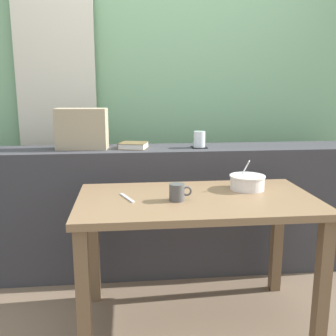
% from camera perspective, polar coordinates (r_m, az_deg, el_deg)
% --- Properties ---
extents(ground, '(8.00, 8.00, 0.00)m').
position_cam_1_polar(ground, '(2.36, 1.19, -20.17)').
color(ground, '#75604C').
extents(outdoor_backdrop, '(4.80, 0.08, 2.80)m').
position_cam_1_polar(outdoor_backdrop, '(3.08, -1.32, 14.64)').
color(outdoor_backdrop, '#7AAD7F').
rests_on(outdoor_backdrop, ground).
extents(curtain_left_panel, '(0.56, 0.06, 2.50)m').
position_cam_1_polar(curtain_left_panel, '(3.01, -15.92, 11.40)').
color(curtain_left_panel, beige).
rests_on(curtain_left_panel, ground).
extents(dark_console_ledge, '(2.80, 0.37, 0.86)m').
position_cam_1_polar(dark_console_ledge, '(2.68, -0.26, -6.06)').
color(dark_console_ledge, '#38383D').
rests_on(dark_console_ledge, ground).
extents(breakfast_table, '(1.21, 0.67, 0.70)m').
position_cam_1_polar(breakfast_table, '(2.03, 4.19, -7.17)').
color(breakfast_table, brown).
rests_on(breakfast_table, ground).
extents(coaster_square, '(0.10, 0.10, 0.00)m').
position_cam_1_polar(coaster_square, '(2.58, 4.58, 3.03)').
color(coaster_square, black).
rests_on(coaster_square, dark_console_ledge).
extents(juice_glass, '(0.08, 0.08, 0.10)m').
position_cam_1_polar(juice_glass, '(2.57, 4.60, 4.10)').
color(juice_glass, white).
rests_on(juice_glass, coaster_square).
extents(closed_book, '(0.21, 0.19, 0.04)m').
position_cam_1_polar(closed_book, '(2.55, -5.12, 3.30)').
color(closed_book, brown).
rests_on(closed_book, dark_console_ledge).
extents(throw_pillow, '(0.33, 0.17, 0.26)m').
position_cam_1_polar(throw_pillow, '(2.56, -12.46, 5.60)').
color(throw_pillow, tan).
rests_on(throw_pillow, dark_console_ledge).
extents(soup_bowl, '(0.19, 0.19, 0.17)m').
position_cam_1_polar(soup_bowl, '(2.17, 11.47, -2.06)').
color(soup_bowl, silver).
rests_on(soup_bowl, breakfast_table).
extents(fork_utensil, '(0.08, 0.16, 0.01)m').
position_cam_1_polar(fork_utensil, '(1.98, -5.99, -4.34)').
color(fork_utensil, silver).
rests_on(fork_utensil, breakfast_table).
extents(ceramic_mug, '(0.11, 0.08, 0.08)m').
position_cam_1_polar(ceramic_mug, '(1.92, 1.37, -3.55)').
color(ceramic_mug, '#4C4C4C').
rests_on(ceramic_mug, breakfast_table).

